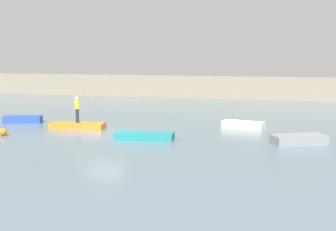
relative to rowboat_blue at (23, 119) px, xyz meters
name	(u,v)px	position (x,y,z in m)	size (l,w,h in m)	color
ground_plane	(105,134)	(7.66, -2.76, -0.25)	(120.00, 120.00, 0.00)	slate
embankment_wall	(189,87)	(7.66, 21.62, 1.01)	(80.00, 1.20, 2.53)	gray
rowboat_blue	(23,119)	(0.00, 0.00, 0.00)	(2.70, 0.96, 0.51)	#2B4CAD
rowboat_orange	(78,126)	(5.06, -1.28, -0.05)	(3.67, 1.12, 0.41)	orange
rowboat_teal	(144,136)	(10.59, -3.69, -0.05)	(3.44, 1.18, 0.41)	teal
rowboat_white	(243,125)	(15.83, 1.74, -0.01)	(2.79, 1.05, 0.49)	white
rowboat_grey	(299,140)	(19.32, -2.71, 0.00)	(2.96, 1.28, 0.52)	gray
person_hiviz_shirt	(77,108)	(5.06, -1.28, 1.14)	(0.32, 0.32, 1.76)	#232838
mooring_buoy	(3,132)	(1.82, -4.81, -0.02)	(0.47, 0.47, 0.47)	orange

